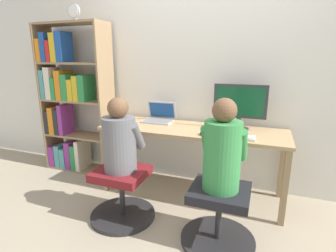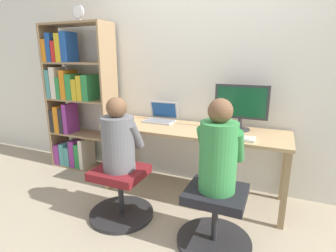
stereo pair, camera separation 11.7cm
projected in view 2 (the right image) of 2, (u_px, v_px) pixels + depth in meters
ground_plane at (181, 207)px, 2.54m from camera, size 14.00×14.00×0.00m
wall_back at (204, 68)px, 2.78m from camera, size 10.00×0.05×2.60m
desk at (192, 136)px, 2.63m from camera, size 1.85×0.59×0.72m
desktop_monitor at (241, 106)px, 2.51m from camera, size 0.51×0.20×0.44m
laptop at (161, 117)px, 2.89m from camera, size 0.33×0.26×0.21m
keyboard at (232, 137)px, 2.29m from camera, size 0.39×0.14×0.03m
computer_mouse_by_keyboard at (203, 133)px, 2.39m from camera, size 0.06×0.11×0.03m
office_chair_left at (215, 218)px, 1.99m from camera, size 0.58×0.58×0.46m
office_chair_right at (121, 193)px, 2.35m from camera, size 0.58×0.58×0.46m
person_at_monitor at (218, 151)px, 1.86m from camera, size 0.33×0.31×0.68m
person_at_laptop at (118, 139)px, 2.23m from camera, size 0.35×0.31×0.63m
bookshelf at (73, 102)px, 3.28m from camera, size 0.89×0.32×1.80m
desk_clock at (78, 12)px, 2.86m from camera, size 0.15×0.03×0.17m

